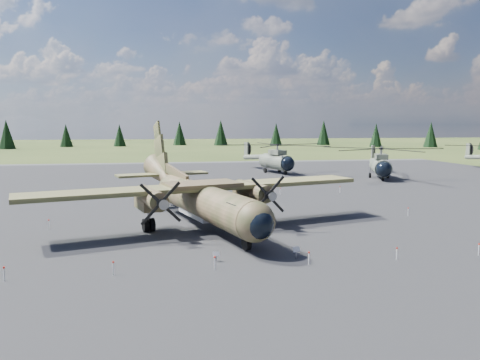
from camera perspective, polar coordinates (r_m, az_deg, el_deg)
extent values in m
plane|color=#56602B|center=(42.64, 0.07, -5.18)|extent=(500.00, 500.00, 0.00)
cube|color=#545559|center=(52.34, -1.85, -2.94)|extent=(120.00, 120.00, 0.04)
cylinder|color=#3F4324|center=(39.73, -4.32, -2.63)|extent=(7.71, 18.50, 2.86)
sphere|color=#3F4324|center=(31.47, 1.81, -5.11)|extent=(3.46, 3.46, 2.81)
sphere|color=black|center=(31.00, 2.29, -5.39)|extent=(2.54, 2.54, 2.06)
cube|color=black|center=(32.76, 0.49, -3.26)|extent=(2.41, 2.13, 0.56)
cone|color=#3F4324|center=(50.92, -9.28, 0.59)|extent=(4.59, 7.53, 4.31)
cube|color=#999B9E|center=(40.88, -4.83, -4.04)|extent=(3.52, 6.43, 0.51)
cube|color=#2B361C|center=(40.03, -4.60, -0.86)|extent=(29.50, 11.33, 0.36)
cube|color=#3F4324|center=(40.00, -4.61, -0.54)|extent=(6.90, 5.20, 0.36)
cylinder|color=#3F4324|center=(38.42, -10.85, -2.13)|extent=(2.91, 5.54, 1.53)
cube|color=#3F4324|center=(39.31, -11.14, -2.92)|extent=(2.41, 3.76, 0.82)
cone|color=gray|center=(35.26, -9.47, -2.90)|extent=(1.00, 1.10, 0.78)
cylinder|color=black|center=(39.64, -11.08, -5.39)|extent=(1.17, 1.33, 1.13)
cylinder|color=#3F4324|center=(41.69, 1.47, -1.32)|extent=(2.91, 5.54, 1.53)
cube|color=#3F4324|center=(42.51, 0.97, -2.07)|extent=(2.41, 3.76, 0.82)
cone|color=gray|center=(38.79, 3.71, -1.94)|extent=(1.00, 1.10, 0.78)
cylinder|color=black|center=(42.81, 0.96, -4.36)|extent=(1.17, 1.33, 1.13)
cube|color=#3F4324|center=(47.16, -7.96, 0.88)|extent=(2.35, 7.52, 1.72)
cube|color=#2B361C|center=(51.41, -9.44, 0.70)|extent=(10.06, 4.81, 0.23)
cylinder|color=gray|center=(32.77, 0.81, -6.50)|extent=(0.18, 0.18, 0.92)
cylinder|color=black|center=(32.95, 0.81, -7.76)|extent=(0.60, 1.02, 0.96)
cylinder|color=slate|center=(85.62, 4.41, 2.22)|extent=(4.80, 8.48, 2.79)
sphere|color=black|center=(82.17, 5.80, 1.97)|extent=(3.15, 3.15, 2.56)
sphere|color=slate|center=(89.11, 3.13, 2.41)|extent=(3.15, 3.15, 2.56)
cube|color=slate|center=(85.11, 4.57, 3.39)|extent=(2.77, 3.94, 0.84)
cylinder|color=gray|center=(85.06, 4.58, 3.95)|extent=(0.49, 0.49, 1.12)
cylinder|color=slate|center=(92.78, 1.90, 2.83)|extent=(3.41, 9.43, 1.60)
cube|color=slate|center=(96.42, 0.77, 3.81)|extent=(0.65, 1.57, 2.68)
cylinder|color=black|center=(96.59, 0.98, 3.81)|extent=(0.83, 2.81, 2.90)
cylinder|color=black|center=(82.88, 5.54, 0.93)|extent=(0.50, 0.81, 0.76)
cylinder|color=black|center=(86.20, 3.09, 1.18)|extent=(0.56, 0.95, 0.89)
cylinder|color=gray|center=(86.14, 3.09, 1.57)|extent=(0.19, 0.19, 1.62)
cylinder|color=black|center=(87.66, 4.82, 1.26)|extent=(0.56, 0.95, 0.89)
cylinder|color=gray|center=(87.61, 4.83, 1.64)|extent=(0.19, 0.19, 1.62)
cylinder|color=slate|center=(79.62, 16.74, 1.55)|extent=(5.06, 8.15, 2.67)
sphere|color=black|center=(75.83, 17.11, 1.25)|extent=(3.13, 3.13, 2.46)
sphere|color=slate|center=(83.42, 16.40, 1.78)|extent=(3.13, 3.13, 2.46)
cube|color=slate|center=(79.07, 16.82, 2.75)|extent=(2.84, 3.83, 0.80)
cylinder|color=gray|center=(79.02, 16.84, 3.33)|extent=(0.49, 0.49, 1.07)
cylinder|color=slate|center=(87.36, 16.08, 2.25)|extent=(3.86, 8.91, 1.53)
cube|color=slate|center=(91.25, 15.81, 3.28)|extent=(0.72, 1.49, 2.57)
cylinder|color=black|center=(91.29, 16.05, 3.28)|extent=(0.98, 2.65, 2.78)
cylinder|color=black|center=(76.61, 17.01, 0.18)|extent=(0.52, 0.78, 0.73)
cylinder|color=black|center=(80.86, 15.57, 0.56)|extent=(0.58, 0.91, 0.86)
cylinder|color=gray|center=(80.80, 15.58, 0.95)|extent=(0.19, 0.19, 1.55)
cylinder|color=black|center=(81.23, 17.59, 0.52)|extent=(0.58, 0.91, 0.86)
cylinder|color=gray|center=(81.18, 17.61, 0.91)|extent=(0.19, 0.19, 1.55)
cylinder|color=slate|center=(106.11, 27.02, 2.51)|extent=(2.07, 9.02, 1.51)
cube|color=slate|center=(109.48, 26.05, 3.36)|extent=(0.43, 1.49, 2.53)
cylinder|color=black|center=(109.66, 26.22, 3.36)|extent=(0.43, 2.72, 2.74)
cube|color=gray|center=(30.79, -2.93, -9.41)|extent=(0.08, 0.08, 0.51)
cube|color=silver|center=(30.68, -2.93, -8.99)|extent=(0.42, 0.21, 0.29)
cube|color=gray|center=(31.62, 6.85, -8.90)|extent=(0.11, 0.11, 0.63)
cube|color=silver|center=(31.49, 6.89, -8.39)|extent=(0.55, 0.35, 0.35)
cylinder|color=silver|center=(30.11, -26.80, -10.23)|extent=(0.07, 0.07, 0.80)
cylinder|color=red|center=(30.00, -26.84, -9.50)|extent=(0.12, 0.12, 0.10)
cylinder|color=silver|center=(28.95, -15.17, -10.39)|extent=(0.07, 0.07, 0.80)
cylinder|color=red|center=(28.84, -15.19, -9.63)|extent=(0.12, 0.12, 0.10)
cylinder|color=silver|center=(29.02, -3.10, -10.12)|extent=(0.07, 0.07, 0.80)
cylinder|color=red|center=(28.90, -3.10, -9.37)|extent=(0.12, 0.12, 0.10)
cylinder|color=silver|center=(30.29, 8.40, -9.46)|extent=(0.07, 0.07, 0.80)
cylinder|color=red|center=(30.18, 8.42, -8.73)|extent=(0.12, 0.12, 0.10)
cylinder|color=silver|center=(32.64, 18.56, -8.55)|extent=(0.07, 0.07, 0.80)
cylinder|color=red|center=(32.54, 18.59, -7.87)|extent=(0.12, 0.12, 0.10)
cylinder|color=silver|center=(35.84, 27.10, -7.59)|extent=(0.07, 0.07, 0.80)
cylinder|color=red|center=(35.75, 27.13, -6.96)|extent=(0.12, 0.12, 0.10)
cylinder|color=silver|center=(58.34, -18.49, -1.89)|extent=(0.07, 0.07, 0.80)
cylinder|color=red|center=(58.28, -18.50, -1.50)|extent=(0.12, 0.12, 0.10)
cylinder|color=silver|center=(57.69, -10.61, -1.75)|extent=(0.07, 0.07, 0.80)
cylinder|color=red|center=(57.63, -10.61, -1.35)|extent=(0.12, 0.12, 0.10)
cylinder|color=silver|center=(58.15, -2.70, -1.57)|extent=(0.07, 0.07, 0.80)
cylinder|color=red|center=(58.09, -2.70, -1.18)|extent=(0.12, 0.12, 0.10)
cylinder|color=silver|center=(59.68, 4.95, -1.37)|extent=(0.07, 0.07, 0.80)
cylinder|color=red|center=(59.63, 4.95, -0.99)|extent=(0.12, 0.12, 0.10)
cylinder|color=silver|center=(62.22, 12.08, -1.17)|extent=(0.07, 0.07, 0.80)
cylinder|color=red|center=(62.16, 12.09, -0.80)|extent=(0.12, 0.12, 0.10)
cylinder|color=silver|center=(42.92, -22.27, -5.07)|extent=(0.07, 0.07, 0.80)
cylinder|color=red|center=(42.84, -22.29, -4.54)|extent=(0.12, 0.12, 0.10)
cylinder|color=silver|center=(48.21, 19.80, -3.70)|extent=(0.07, 0.07, 0.80)
cylinder|color=red|center=(48.14, 19.82, -3.23)|extent=(0.12, 0.12, 0.10)
cone|color=black|center=(200.65, 22.22, 5.17)|extent=(5.59, 5.59, 9.99)
cone|color=black|center=(195.95, 16.24, 5.29)|extent=(5.26, 5.26, 9.40)
cone|color=black|center=(209.14, 10.15, 5.73)|extent=(6.05, 6.05, 10.81)
cone|color=black|center=(199.72, 4.41, 5.59)|extent=(5.37, 5.37, 9.58)
cone|color=black|center=(201.83, -2.36, 5.80)|extent=(6.08, 6.08, 10.85)
cone|color=black|center=(204.94, -7.38, 5.68)|extent=(5.75, 5.75, 10.26)
cone|color=black|center=(198.70, -14.47, 5.32)|extent=(5.08, 5.08, 9.08)
cone|color=black|center=(199.86, -20.44, 5.13)|extent=(5.13, 5.13, 9.15)
cone|color=black|center=(191.48, -26.58, 5.02)|extent=(5.99, 5.99, 10.69)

